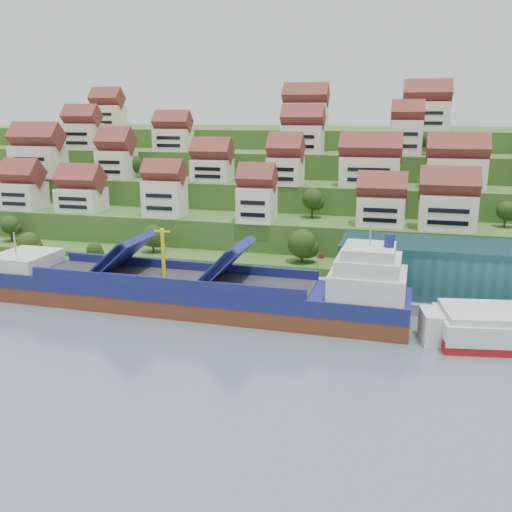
# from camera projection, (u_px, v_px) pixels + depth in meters

# --- Properties ---
(ground) EXTENTS (300.00, 300.00, 0.00)m
(ground) POSITION_uv_depth(u_px,v_px,m) (213.00, 313.00, 107.01)
(ground) COLOR slate
(ground) RESTS_ON ground
(quay) EXTENTS (180.00, 14.00, 2.20)m
(quay) POSITION_uv_depth(u_px,v_px,m) (330.00, 292.00, 115.86)
(quay) COLOR gray
(quay) RESTS_ON ground
(hillside) EXTENTS (260.00, 128.00, 31.00)m
(hillside) POSITION_uv_depth(u_px,v_px,m) (308.00, 188.00, 201.42)
(hillside) COLOR #2D4C1E
(hillside) RESTS_ON ground
(hillside_village) EXTENTS (155.60, 63.70, 28.65)m
(hillside_village) POSITION_uv_depth(u_px,v_px,m) (282.00, 158.00, 157.72)
(hillside_village) COLOR silver
(hillside_village) RESTS_ON ground
(hillside_trees) EXTENTS (143.66, 62.50, 28.97)m
(hillside_trees) POSITION_uv_depth(u_px,v_px,m) (241.00, 196.00, 145.68)
(hillside_trees) COLOR #253D14
(hillside_trees) RESTS_ON ground
(warehouse) EXTENTS (60.00, 15.00, 10.00)m
(warehouse) POSITION_uv_depth(u_px,v_px,m) (500.00, 272.00, 108.33)
(warehouse) COLOR #205257
(warehouse) RESTS_ON quay
(flagpole) EXTENTS (1.28, 0.16, 8.00)m
(flagpole) POSITION_uv_depth(u_px,v_px,m) (318.00, 271.00, 110.21)
(flagpole) COLOR gray
(flagpole) RESTS_ON quay
(cargo_ship) EXTENTS (83.57, 14.51, 18.55)m
(cargo_ship) POSITION_uv_depth(u_px,v_px,m) (197.00, 292.00, 108.09)
(cargo_ship) COLOR #5B2F1C
(cargo_ship) RESTS_ON ground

